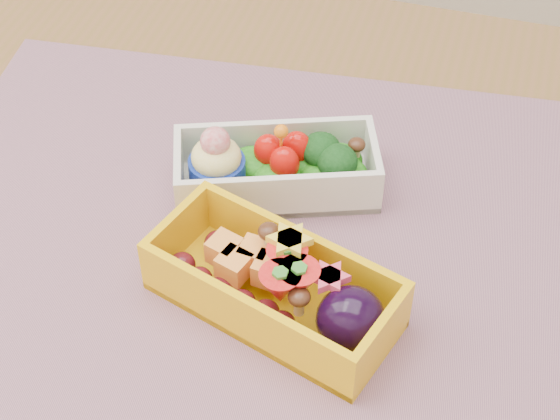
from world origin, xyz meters
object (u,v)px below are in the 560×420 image
(bento_white, at_px, (276,168))
(placemat, at_px, (269,247))
(table, at_px, (315,364))
(bento_yellow, at_px, (278,286))

(bento_white, bearing_deg, placemat, -98.59)
(table, distance_m, bento_white, 0.17)
(table, xyz_separation_m, placemat, (-0.05, 0.03, 0.10))
(table, bearing_deg, placemat, 149.12)
(placemat, relative_size, bento_yellow, 2.97)
(placemat, height_order, bento_white, bento_white)
(table, height_order, bento_white, bento_white)
(table, xyz_separation_m, bento_yellow, (-0.02, -0.03, 0.13))
(bento_yellow, bearing_deg, placemat, 130.66)
(bento_white, height_order, bento_yellow, bento_white)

